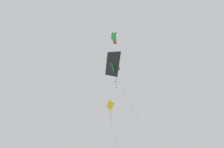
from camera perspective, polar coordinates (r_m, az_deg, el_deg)
kite_delta_near_left at (r=20.94m, az=0.33°, el=2.84°), size 2.58×3.43×3.83m
kite_diamond_low_drifter at (r=31.88m, az=-0.47°, el=-9.20°), size 1.14×1.93×8.03m
kite_fish_highest at (r=21.07m, az=0.56°, el=10.87°), size 2.92×3.31×9.57m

